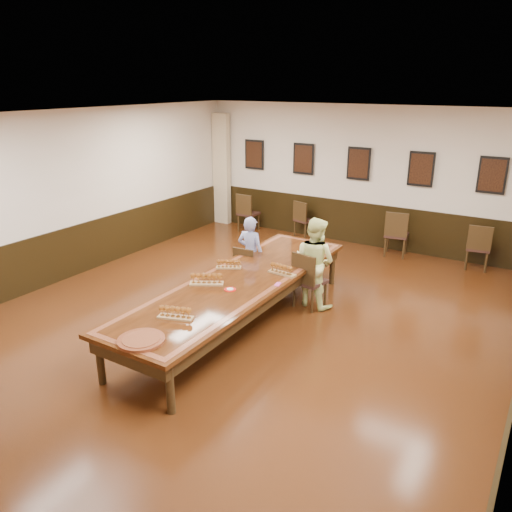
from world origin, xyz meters
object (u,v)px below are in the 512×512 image
Objects in this scene: spare_chair_a at (248,212)px; person_woman at (314,262)px; carved_platter at (141,340)px; spare_chair_c at (397,233)px; chair_man at (248,269)px; conference_table at (239,288)px; spare_chair_d at (478,246)px; spare_chair_b at (305,219)px; chair_woman at (310,279)px; person_man at (251,254)px.

person_woman is (3.39, -3.22, 0.29)m from spare_chair_a.
spare_chair_c is at bearing 81.38° from carved_platter.
spare_chair_c reaches higher than spare_chair_a.
conference_table is at bearing 113.13° from chair_man.
spare_chair_a is 1.02× the size of spare_chair_d.
spare_chair_c is at bearing -87.87° from person_woman.
spare_chair_b is at bearing 104.56° from conference_table.
spare_chair_c is (0.45, 3.41, 0.02)m from chair_woman.
spare_chair_a is 5.26m from conference_table.
person_man reaches higher than spare_chair_c.
conference_table is (2.71, -4.51, 0.12)m from spare_chair_a.
spare_chair_d is 0.69× the size of person_man.
chair_woman is at bearing 50.45° from spare_chair_d.
chair_woman is 0.64× the size of person_woman.
person_woman reaches higher than chair_woman.
spare_chair_b is 0.94× the size of spare_chair_d.
chair_woman is at bearing 60.83° from conference_table.
spare_chair_a is at bearing -6.60° from spare_chair_d.
conference_table is (-0.68, -1.29, -0.17)m from person_woman.
person_woman is 0.31× the size of conference_table.
person_man is (-0.01, 0.09, 0.26)m from chair_man.
chair_man is 0.28m from person_man.
conference_table is at bearing 51.02° from spare_chair_d.
carved_platter is (-2.70, -6.88, 0.29)m from spare_chair_d.
chair_man reaches higher than conference_table.
chair_man is 0.89× the size of spare_chair_a.
person_man reaches higher than chair_man.
spare_chair_b is at bearing -52.69° from chair_woman.
spare_chair_a is 5.49m from spare_chair_d.
spare_chair_c reaches higher than chair_man.
spare_chair_c is (1.71, 3.39, 0.08)m from chair_man.
spare_chair_b is at bearing -83.15° from person_man.
spare_chair_a is at bearing -60.35° from person_man.
person_woman is (-0.44, -3.30, 0.27)m from spare_chair_c.
spare_chair_d is at bearing -167.62° from spare_chair_b.
spare_chair_c is at bearing -120.33° from chair_man.
person_man is at bearing 124.14° from spare_chair_a.
spare_chair_d is at bearing 59.13° from conference_table.
chair_woman is at bearing 175.75° from chair_man.
spare_chair_a is 3.85m from person_man.
chair_woman is 4.12m from spare_chair_b.
conference_table is at bearing 92.04° from carved_platter.
spare_chair_d is at bearing -177.53° from spare_chair_a.
chair_man is 0.88× the size of chair_woman.
spare_chair_b is 4.05m from person_woman.
spare_chair_b is at bearing -14.84° from spare_chair_c.
carved_platter is (1.33, -7.05, 0.32)m from spare_chair_b.
carved_platter is (0.08, -2.22, 0.16)m from conference_table.
person_man is at bearing 101.05° from carved_platter.
chair_man is 0.85× the size of spare_chair_c.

